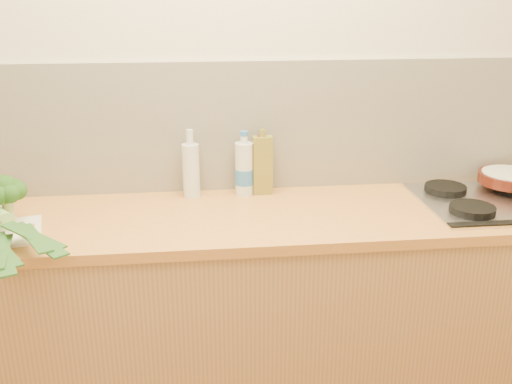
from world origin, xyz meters
TOP-DOWN VIEW (x-y plane):
  - room_shell at (0.00, 1.49)m, footprint 3.50×3.50m
  - counter at (0.00, 1.20)m, footprint 3.20×0.62m
  - gas_hob at (1.02, 1.20)m, footprint 0.58×0.50m
  - broccoli_right at (-0.84, 1.18)m, footprint 0.14×0.15m
  - leek_back at (-0.81, 1.06)m, footprint 0.44×0.55m
  - skillet at (1.16, 1.32)m, footprint 0.39×0.26m
  - oil_tin at (0.11, 1.42)m, footprint 0.08×0.05m
  - glass_bottle at (-0.18, 1.42)m, footprint 0.07×0.07m
  - amber_bottle at (0.10, 1.43)m, footprint 0.06×0.06m
  - water_bottle at (0.04, 1.42)m, footprint 0.08×0.08m

SIDE VIEW (x-z plane):
  - counter at x=0.00m, z-range 0.00..0.90m
  - gas_hob at x=1.02m, z-range 0.89..0.93m
  - skillet at x=1.16m, z-range 0.94..0.98m
  - leek_back at x=-0.81m, z-range 0.95..0.99m
  - amber_bottle at x=0.10m, z-range 0.88..1.13m
  - water_bottle at x=0.04m, z-range 0.88..1.13m
  - glass_bottle at x=-0.18m, z-range 0.88..1.16m
  - oil_tin at x=0.11m, z-range 0.89..1.16m
  - broccoli_right at x=-0.84m, z-range 0.94..1.12m
  - room_shell at x=0.00m, z-range -0.58..2.92m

